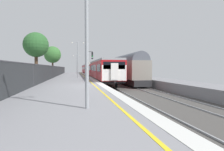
{
  "coord_description": "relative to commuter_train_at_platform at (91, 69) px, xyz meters",
  "views": [
    {
      "loc": [
        -2.04,
        -16.96,
        1.53
      ],
      "look_at": [
        1.69,
        2.65,
        0.77
      ],
      "focal_mm": 31.21,
      "sensor_mm": 36.0,
      "label": 1
    }
  ],
  "objects": [
    {
      "name": "commuter_train_at_platform",
      "position": [
        0.0,
        0.0,
        0.0
      ],
      "size": [
        2.83,
        59.21,
        3.81
      ],
      "color": "maroon",
      "rests_on": "ground"
    },
    {
      "name": "signal_gantry",
      "position": [
        -1.46,
        -12.67,
        1.69
      ],
      "size": [
        1.1,
        0.24,
        4.72
      ],
      "color": "#47474C",
      "rests_on": "ground"
    },
    {
      "name": "speed_limit_sign",
      "position": [
        -1.85,
        -16.33,
        0.45
      ],
      "size": [
        0.59,
        0.08,
        2.69
      ],
      "color": "#59595B",
      "rests_on": "ground"
    },
    {
      "name": "background_tree_left",
      "position": [
        -8.82,
        -24.63,
        2.99
      ],
      "size": [
        3.01,
        3.01,
        5.88
      ],
      "color": "#473323",
      "rests_on": "ground"
    },
    {
      "name": "platform_back_fence",
      "position": [
        -7.55,
        -32.79,
        -0.27
      ],
      "size": [
        0.07,
        99.0,
        1.9
      ],
      "color": "#282B2D",
      "rests_on": "ground"
    },
    {
      "name": "platform_lamp_near",
      "position": [
        -3.7,
        -42.38,
        2.08
      ],
      "size": [
        2.0,
        0.2,
        5.67
      ],
      "color": "#93999E",
      "rests_on": "ground"
    },
    {
      "name": "ground",
      "position": [
        0.55,
        -32.79,
        -1.88
      ],
      "size": [
        17.4,
        110.0,
        1.21
      ],
      "color": "gray"
    },
    {
      "name": "freight_train_adjacent_track",
      "position": [
        4.0,
        -6.23,
        0.26
      ],
      "size": [
        2.6,
        42.11,
        4.62
      ],
      "color": "#232326",
      "rests_on": "ground"
    },
    {
      "name": "platform_lamp_mid",
      "position": [
        -3.7,
        -18.42,
        2.1
      ],
      "size": [
        2.0,
        0.2,
        5.72
      ],
      "color": "#93999E",
      "rests_on": "ground"
    },
    {
      "name": "platform_lamp_far",
      "position": [
        -3.7,
        5.54,
        1.84
      ],
      "size": [
        2.0,
        0.2,
        5.22
      ],
      "color": "#93999E",
      "rests_on": "ground"
    },
    {
      "name": "background_tree_centre",
      "position": [
        -9.75,
        0.98,
        3.52
      ],
      "size": [
        4.15,
        4.15,
        7.0
      ],
      "color": "#473323",
      "rests_on": "ground"
    }
  ]
}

